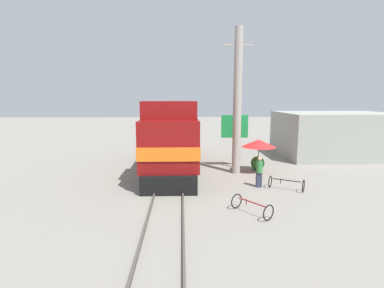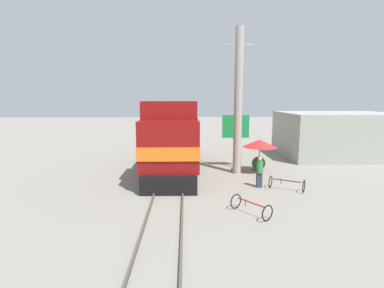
{
  "view_description": "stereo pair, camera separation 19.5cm",
  "coord_description": "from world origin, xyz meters",
  "px_view_note": "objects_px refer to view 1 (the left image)",
  "views": [
    {
      "loc": [
        0.67,
        -17.15,
        4.84
      ],
      "look_at": [
        1.2,
        -1.77,
        2.48
      ],
      "focal_mm": 28.0,
      "sensor_mm": 36.0,
      "label": 1
    },
    {
      "loc": [
        0.86,
        -17.15,
        4.84
      ],
      "look_at": [
        1.2,
        -1.77,
        2.48
      ],
      "focal_mm": 28.0,
      "sensor_mm": 36.0,
      "label": 2
    }
  ],
  "objects_px": {
    "utility_pole": "(237,102)",
    "bicycle": "(286,183)",
    "locomotive": "(172,141)",
    "person_bystander": "(259,171)",
    "vendor_umbrella": "(259,143)",
    "bicycle_spare": "(252,206)",
    "billboard_sign": "(235,129)"
  },
  "relations": [
    {
      "from": "locomotive",
      "to": "bicycle_spare",
      "type": "relative_size",
      "value": 6.69
    },
    {
      "from": "locomotive",
      "to": "bicycle_spare",
      "type": "bearing_deg",
      "value": -66.38
    },
    {
      "from": "utility_pole",
      "to": "person_bystander",
      "type": "bearing_deg",
      "value": -77.75
    },
    {
      "from": "locomotive",
      "to": "billboard_sign",
      "type": "relative_size",
      "value": 3.32
    },
    {
      "from": "vendor_umbrella",
      "to": "bicycle_spare",
      "type": "xyz_separation_m",
      "value": [
        -2.07,
        -7.08,
        -1.6
      ]
    },
    {
      "from": "locomotive",
      "to": "bicycle_spare",
      "type": "distance_m",
      "value": 9.11
    },
    {
      "from": "locomotive",
      "to": "utility_pole",
      "type": "height_order",
      "value": "utility_pole"
    },
    {
      "from": "utility_pole",
      "to": "vendor_umbrella",
      "type": "bearing_deg",
      "value": 2.46
    },
    {
      "from": "person_bystander",
      "to": "bicycle",
      "type": "height_order",
      "value": "person_bystander"
    },
    {
      "from": "utility_pole",
      "to": "bicycle",
      "type": "xyz_separation_m",
      "value": [
        2.04,
        -3.7,
        -4.28
      ]
    },
    {
      "from": "vendor_umbrella",
      "to": "bicycle_spare",
      "type": "bearing_deg",
      "value": -106.33
    },
    {
      "from": "vendor_umbrella",
      "to": "billboard_sign",
      "type": "distance_m",
      "value": 2.17
    },
    {
      "from": "vendor_umbrella",
      "to": "utility_pole",
      "type": "bearing_deg",
      "value": -177.54
    },
    {
      "from": "billboard_sign",
      "to": "person_bystander",
      "type": "height_order",
      "value": "billboard_sign"
    },
    {
      "from": "utility_pole",
      "to": "vendor_umbrella",
      "type": "height_order",
      "value": "utility_pole"
    },
    {
      "from": "person_bystander",
      "to": "vendor_umbrella",
      "type": "bearing_deg",
      "value": 76.5
    },
    {
      "from": "locomotive",
      "to": "person_bystander",
      "type": "bearing_deg",
      "value": -41.8
    },
    {
      "from": "billboard_sign",
      "to": "bicycle_spare",
      "type": "relative_size",
      "value": 2.02
    },
    {
      "from": "billboard_sign",
      "to": "person_bystander",
      "type": "relative_size",
      "value": 2.17
    },
    {
      "from": "person_bystander",
      "to": "bicycle_spare",
      "type": "bearing_deg",
      "value": -108.65
    },
    {
      "from": "locomotive",
      "to": "bicycle",
      "type": "bearing_deg",
      "value": -38.1
    },
    {
      "from": "utility_pole",
      "to": "person_bystander",
      "type": "xyz_separation_m",
      "value": [
        0.69,
        -3.18,
        -3.7
      ]
    },
    {
      "from": "vendor_umbrella",
      "to": "person_bystander",
      "type": "bearing_deg",
      "value": -103.5
    },
    {
      "from": "utility_pole",
      "to": "billboard_sign",
      "type": "height_order",
      "value": "utility_pole"
    },
    {
      "from": "utility_pole",
      "to": "bicycle",
      "type": "distance_m",
      "value": 6.01
    },
    {
      "from": "locomotive",
      "to": "vendor_umbrella",
      "type": "relative_size",
      "value": 5.58
    },
    {
      "from": "vendor_umbrella",
      "to": "bicycle",
      "type": "height_order",
      "value": "vendor_umbrella"
    },
    {
      "from": "billboard_sign",
      "to": "bicycle_spare",
      "type": "xyz_separation_m",
      "value": [
        -0.75,
        -8.63,
        -2.35
      ]
    },
    {
      "from": "vendor_umbrella",
      "to": "bicycle",
      "type": "xyz_separation_m",
      "value": [
        0.57,
        -3.76,
        -1.61
      ]
    },
    {
      "from": "billboard_sign",
      "to": "bicycle_spare",
      "type": "distance_m",
      "value": 8.97
    },
    {
      "from": "locomotive",
      "to": "billboard_sign",
      "type": "distance_m",
      "value": 4.42
    },
    {
      "from": "locomotive",
      "to": "bicycle",
      "type": "distance_m",
      "value": 8.09
    }
  ]
}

